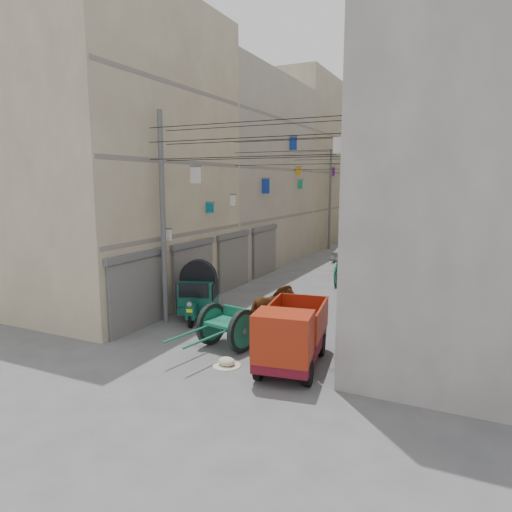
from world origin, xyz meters
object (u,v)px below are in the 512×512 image
Objects in this scene: distant_car_grey at (397,246)px; distant_car_green at (386,238)px; mini_truck at (289,340)px; second_cart at (349,274)px; auto_rickshaw at (199,292)px; distant_car_white at (348,252)px; tonga_cart at (226,327)px; horse at (271,308)px; feed_sack at (227,361)px.

distant_car_grey is 0.83× the size of distant_car_green.
mini_truck reaches higher than second_cart.
auto_rickshaw is at bearing -117.97° from distant_car_grey.
distant_car_white is (-2.10, 8.04, -0.11)m from second_cart.
mini_truck is at bearing -52.56° from auto_rickshaw.
distant_car_grey is (1.92, 22.80, -0.11)m from tonga_cart.
auto_rickshaw is 16.26m from distant_car_white.
horse is (-0.90, -8.10, 0.10)m from second_cart.
feed_sack is at bearing -108.04° from distant_car_grey.
second_cart is (1.37, 10.61, -0.05)m from tonga_cart.
distant_car_grey is at bearing 120.25° from distant_car_green.
auto_rickshaw reaches higher than horse.
distant_car_green is (-1.65, 5.15, 0.04)m from distant_car_grey.
tonga_cart is at bearing 100.64° from distant_car_white.
second_cart is (4.06, 8.10, -0.37)m from auto_rickshaw.
mini_truck is 7.12× the size of feed_sack.
feed_sack is (3.40, -3.80, -0.93)m from auto_rickshaw.
mini_truck reaches higher than distant_car_white.
mini_truck reaches higher than tonga_cart.
tonga_cart is 6.24× the size of feed_sack.
mini_truck is at bearing -103.67° from distant_car_grey.
distant_car_grey is (4.60, 20.29, -0.44)m from auto_rickshaw.
horse reaches higher than feed_sack.
distant_car_white is at bearing 95.69° from second_cart.
distant_car_white is 0.89× the size of distant_car_grey.
distant_car_grey is 5.41m from distant_car_green.
distant_car_white is at bearing -137.68° from distant_car_grey.
second_cart is 0.36× the size of distant_car_green.
tonga_cart is 1.75× the size of horse.
horse reaches higher than distant_car_grey.
mini_truck reaches higher than distant_car_green.
distant_car_green is (-0.45, 29.24, 0.52)m from feed_sack.
second_cart is 0.88× the size of horse.
feed_sack is 24.13m from distant_car_grey.
auto_rickshaw is 3.69m from tonga_cart.
second_cart is 8.31m from distant_car_white.
tonga_cart reaches higher than feed_sack.
tonga_cart reaches higher than distant_car_green.
horse is at bearing 102.96° from distant_car_green.
distant_car_white is (-0.73, 18.65, -0.16)m from tonga_cart.
horse reaches higher than distant_car_white.
auto_rickshaw is 20.81m from distant_car_grey.
second_cart is at bearing -76.45° from horse.
distant_car_white is (1.95, 16.13, -0.49)m from auto_rickshaw.
distant_car_grey reaches higher than distant_car_white.
mini_truck is at bearing 12.17° from feed_sack.
horse is at bearing 102.67° from distant_car_white.
tonga_cart is 10.70m from second_cart.
tonga_cart is at bearing -106.36° from second_cart.
mini_truck is 1.11× the size of distant_car_white.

